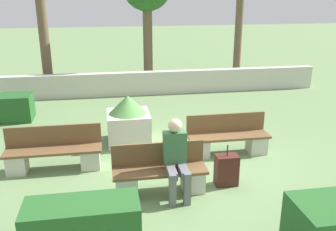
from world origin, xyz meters
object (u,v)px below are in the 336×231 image
planter_corner_left (128,120)px  bench_right_side (228,140)px  bench_left_side (54,154)px  bench_front (160,175)px  suitcase (226,170)px  person_seated_man (176,155)px

planter_corner_left → bench_right_side: bearing=-26.0°
bench_left_side → bench_front: bearing=-32.1°
bench_right_side → suitcase: 1.37m
bench_front → bench_right_side: 2.13m
bench_right_side → planter_corner_left: bearing=157.3°
person_seated_man → planter_corner_left: size_ratio=1.20×
bench_front → suitcase: bearing=2.1°
bench_front → suitcase: size_ratio=2.10×
bench_right_side → person_seated_man: person_seated_man is taller
bench_front → person_seated_man: size_ratio=1.21×
bench_front → person_seated_man: bearing=-27.1°
person_seated_man → bench_left_side: bearing=148.3°
person_seated_man → suitcase: bearing=10.5°
bench_front → person_seated_man: person_seated_man is taller
person_seated_man → bench_front: bearing=152.9°
bench_front → bench_left_side: same height
planter_corner_left → bench_left_side: bearing=-143.3°
person_seated_man → planter_corner_left: bearing=104.4°
bench_left_side → suitcase: (3.10, -1.15, -0.03)m
bench_left_side → bench_right_side: bearing=2.4°
bench_front → planter_corner_left: size_ratio=1.46×
bench_left_side → suitcase: size_ratio=2.39×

